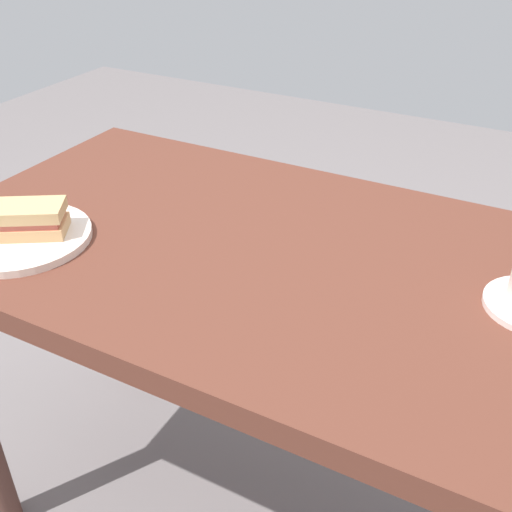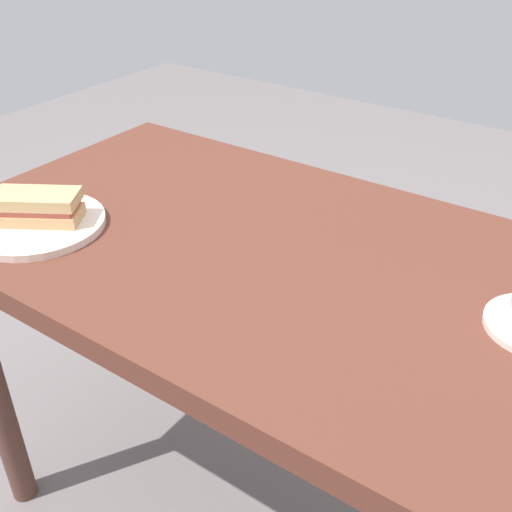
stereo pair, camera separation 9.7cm
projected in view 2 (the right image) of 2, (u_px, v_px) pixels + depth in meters
dining_table at (269, 297)px, 1.10m from camera, size 1.22×0.68×0.77m
sandwich_plate at (38, 224)px, 1.11m from camera, size 0.24×0.24×0.01m
sandwich_front at (38, 207)px, 1.09m from camera, size 0.16×0.14×0.05m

